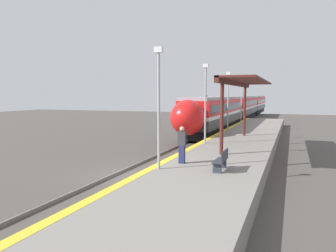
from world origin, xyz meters
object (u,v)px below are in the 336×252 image
at_px(person_waiting, 182,144).
at_px(railway_signal, 206,108).
at_px(train, 241,107).
at_px(lamppost_mid, 205,98).
at_px(platform_bench, 222,160).
at_px(lamppost_far, 228,97).
at_px(lamppost_near, 159,100).
at_px(lamppost_farthest, 241,97).

height_order(person_waiting, railway_signal, railway_signal).
relative_size(train, lamppost_mid, 11.50).
distance_m(platform_bench, lamppost_far, 15.94).
height_order(person_waiting, lamppost_near, lamppost_near).
bearing_deg(lamppost_near, lamppost_farthest, 90.00).
distance_m(lamppost_near, lamppost_farthest, 24.24).
distance_m(platform_bench, lamppost_near, 3.73).
relative_size(train, lamppost_farthest, 11.50).
xyz_separation_m(platform_bench, railway_signal, (-7.00, 24.69, 1.16)).
xyz_separation_m(lamppost_mid, lamppost_far, (0.00, 8.08, 0.00)).
height_order(platform_bench, lamppost_far, lamppost_far).
bearing_deg(train, railway_signal, -98.17).
height_order(railway_signal, lamppost_farthest, lamppost_farthest).
relative_size(platform_bench, lamppost_near, 0.27).
relative_size(railway_signal, lamppost_mid, 0.77).
height_order(lamppost_mid, lamppost_far, same).
xyz_separation_m(person_waiting, railway_signal, (-4.93, 23.86, 0.71)).
relative_size(train, railway_signal, 14.87).
height_order(lamppost_far, lamppost_farthest, same).
relative_size(platform_bench, lamppost_far, 0.27).
relative_size(person_waiting, railway_signal, 0.43).
bearing_deg(lamppost_mid, train, 94.04).
distance_m(person_waiting, railway_signal, 24.37).
distance_m(lamppost_near, lamppost_far, 16.16).
relative_size(train, lamppost_far, 11.50).
bearing_deg(lamppost_near, platform_bench, 13.88).
height_order(train, lamppost_near, lamppost_near).
height_order(train, lamppost_farthest, lamppost_farthest).
bearing_deg(person_waiting, lamppost_far, 92.22).
xyz_separation_m(train, lamppost_near, (2.26, -39.98, 1.65)).
bearing_deg(railway_signal, lamppost_far, -64.61).
bearing_deg(lamppost_near, train, 93.23).
relative_size(platform_bench, person_waiting, 0.81).
xyz_separation_m(platform_bench, lamppost_near, (-2.64, -0.65, 2.55)).
bearing_deg(platform_bench, lamppost_near, -166.12).
xyz_separation_m(train, person_waiting, (2.82, -38.50, -0.45)).
relative_size(train, person_waiting, 34.51).
height_order(train, lamppost_far, lamppost_far).
bearing_deg(lamppost_farthest, train, 98.15).
bearing_deg(lamppost_mid, lamppost_far, 90.00).
bearing_deg(train, person_waiting, -85.80).
bearing_deg(person_waiting, railway_signal, 101.67).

